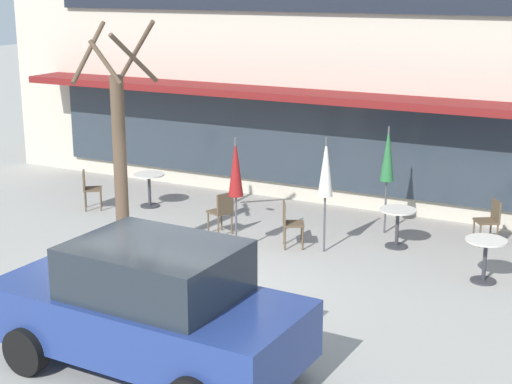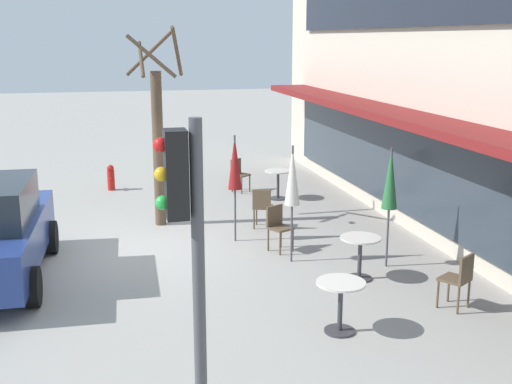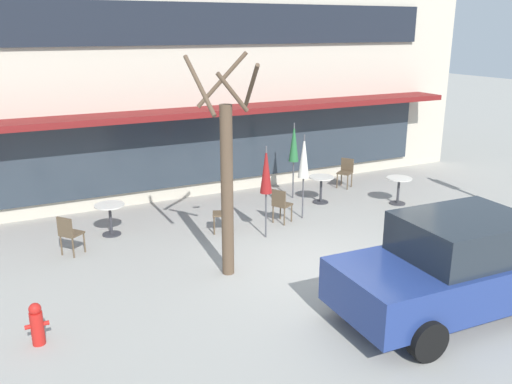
% 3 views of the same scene
% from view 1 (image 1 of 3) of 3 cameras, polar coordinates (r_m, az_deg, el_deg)
% --- Properties ---
extents(ground_plane, '(80.00, 80.00, 0.00)m').
position_cam_1_polar(ground_plane, '(13.04, -5.16, -7.35)').
color(ground_plane, '#9E9B93').
extents(building_facade, '(18.10, 9.10, 6.74)m').
position_cam_1_polar(building_facade, '(21.19, 9.39, 10.60)').
color(building_facade, beige).
rests_on(building_facade, ground).
extents(cafe_table_near_wall, '(0.70, 0.70, 0.76)m').
position_cam_1_polar(cafe_table_near_wall, '(17.87, -7.77, 0.55)').
color(cafe_table_near_wall, '#333338').
rests_on(cafe_table_near_wall, ground).
extents(cafe_table_streetside, '(0.70, 0.70, 0.76)m').
position_cam_1_polar(cafe_table_streetside, '(15.25, 10.25, -2.11)').
color(cafe_table_streetside, '#333338').
rests_on(cafe_table_streetside, ground).
extents(cafe_table_by_tree, '(0.70, 0.70, 0.76)m').
position_cam_1_polar(cafe_table_by_tree, '(13.85, 16.34, -4.29)').
color(cafe_table_by_tree, '#333338').
rests_on(cafe_table_by_tree, ground).
extents(patio_umbrella_green_folded, '(0.28, 0.28, 2.20)m').
position_cam_1_polar(patio_umbrella_green_folded, '(15.78, 9.56, 2.68)').
color(patio_umbrella_green_folded, '#4C4C51').
rests_on(patio_umbrella_green_folded, ground).
extents(patio_umbrella_cream_folded, '(0.28, 0.28, 2.20)m').
position_cam_1_polar(patio_umbrella_cream_folded, '(14.45, -1.49, 1.75)').
color(patio_umbrella_cream_folded, '#4C4C51').
rests_on(patio_umbrella_cream_folded, ground).
extents(patio_umbrella_corner_open, '(0.28, 0.28, 2.20)m').
position_cam_1_polar(patio_umbrella_corner_open, '(14.51, 5.10, 1.75)').
color(patio_umbrella_corner_open, '#4C4C51').
rests_on(patio_umbrella_corner_open, ground).
extents(cafe_chair_0, '(0.56, 0.56, 0.89)m').
position_cam_1_polar(cafe_chair_0, '(17.86, -12.05, 0.37)').
color(cafe_chair_0, brown).
rests_on(cafe_chair_0, ground).
extents(cafe_chair_1, '(0.52, 0.52, 0.89)m').
position_cam_1_polar(cafe_chair_1, '(15.72, -2.48, -1.31)').
color(cafe_chair_1, brown).
rests_on(cafe_chair_1, ground).
extents(cafe_chair_2, '(0.54, 0.54, 0.89)m').
position_cam_1_polar(cafe_chair_2, '(15.00, 2.46, -2.13)').
color(cafe_chair_2, brown).
rests_on(cafe_chair_2, ground).
extents(cafe_chair_3, '(0.55, 0.55, 0.89)m').
position_cam_1_polar(cafe_chair_3, '(15.82, 16.67, -1.85)').
color(cafe_chair_3, brown).
rests_on(cafe_chair_3, ground).
extents(parked_sedan, '(4.27, 2.14, 1.76)m').
position_cam_1_polar(parked_sedan, '(10.36, -7.75, -8.29)').
color(parked_sedan, navy).
rests_on(parked_sedan, ground).
extents(street_tree, '(1.25, 1.25, 4.33)m').
position_cam_1_polar(street_tree, '(14.08, -9.87, 2.66)').
color(street_tree, brown).
rests_on(street_tree, ground).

